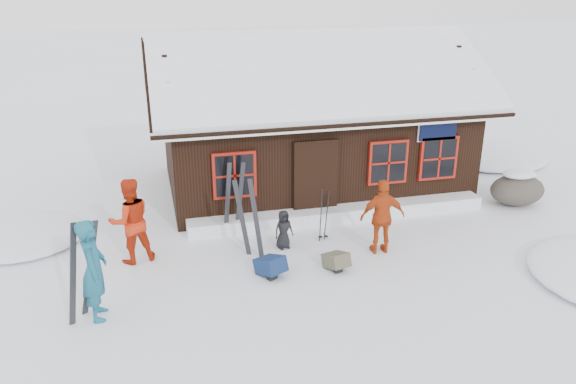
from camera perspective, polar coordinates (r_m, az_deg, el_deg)
name	(u,v)px	position (r m, az deg, el deg)	size (l,w,h in m)	color
ground	(307,269)	(11.85, 1.99, -7.81)	(120.00, 120.00, 0.00)	white
mountain_hut	(310,132)	(16.12, 2.25, 6.15)	(8.90, 6.09, 4.42)	black
snow_drift	(340,213)	(14.12, 5.30, -2.15)	(7.60, 0.60, 0.35)	white
snow_mounds	(351,225)	(13.91, 6.40, -3.35)	(20.60, 13.20, 0.48)	white
skier_teal	(94,270)	(10.42, -19.13, -7.47)	(0.69, 0.45, 1.89)	#17566D
skier_orange_left	(130,221)	(12.22, -15.72, -2.84)	(0.91, 0.71, 1.87)	red
skier_orange_right	(382,217)	(12.35, 9.57, -2.50)	(0.99, 0.41, 1.69)	#B43C12
skier_crouched	(284,230)	(12.52, -0.45, -3.83)	(0.44, 0.29, 0.90)	black
boulder	(517,189)	(16.12, 22.27, 0.30)	(1.48, 1.11, 0.86)	#544D43
ski_pair_left	(81,272)	(10.56, -20.25, -7.59)	(0.68, 0.40, 1.86)	black
ski_pair_mid	(249,220)	(12.02, -3.97, -2.81)	(0.62, 0.28, 1.83)	black
ski_pair_right	(234,200)	(13.12, -5.54, -0.80)	(0.59, 0.18, 1.82)	black
ski_poles	(324,216)	(12.85, 3.65, -2.44)	(0.23, 0.11, 1.29)	black
backpack_blue	(271,269)	(11.53, -1.79, -7.78)	(0.45, 0.59, 0.32)	#12244D
backpack_olive	(336,263)	(11.80, 4.91, -7.22)	(0.40, 0.53, 0.29)	#4F4B38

